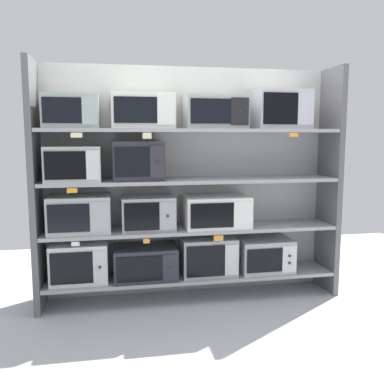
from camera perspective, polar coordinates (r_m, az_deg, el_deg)
ground at (r=3.05m, az=3.68°, el=-21.09°), size 6.55×6.00×0.02m
back_panel at (r=3.90m, az=-0.60°, el=1.41°), size 2.75×0.04×2.07m
upright_left at (r=3.67m, az=-20.46°, el=0.55°), size 0.05×0.40×2.07m
upright_right at (r=4.12m, az=18.15°, el=1.37°), size 0.05×0.40×2.07m
shelf_0 at (r=3.87m, az=0.00°, el=-11.31°), size 2.55×0.40×0.03m
microwave_0 at (r=3.76m, az=-15.01°, el=-9.17°), size 0.48×0.34×0.34m
microwave_1 at (r=3.76m, az=-6.37°, el=-9.41°), size 0.54×0.40×0.28m
microwave_2 at (r=3.83m, az=2.15°, el=-8.59°), size 0.49×0.36×0.34m
microwave_3 at (r=3.99m, az=9.74°, el=-8.34°), size 0.49×0.39×0.30m
shelf_1 at (r=3.75m, az=0.00°, el=-5.03°), size 2.55×0.40×0.03m
microwave_4 at (r=3.66m, az=-14.97°, el=-2.87°), size 0.51×0.39×0.31m
microwave_5 at (r=3.66m, az=-5.99°, el=-2.83°), size 0.45×0.35×0.29m
microwave_6 at (r=3.76m, az=3.24°, el=-2.62°), size 0.57×0.40×0.28m
price_tag_0 at (r=3.51m, az=-15.52°, el=-6.81°), size 0.06×0.00×0.03m
price_tag_1 at (r=3.51m, az=-6.20°, el=-6.62°), size 0.05×0.00×0.04m
price_tag_2 at (r=3.60m, az=3.62°, el=-6.28°), size 0.08×0.00×0.05m
shelf_2 at (r=3.68m, az=0.00°, el=1.57°), size 2.55×0.40×0.03m
microwave_7 at (r=3.61m, az=-15.72°, el=3.71°), size 0.44×0.42×0.29m
microwave_8 at (r=3.60m, az=-7.34°, el=4.24°), size 0.42×0.37×0.33m
price_tag_3 at (r=3.43m, az=-15.96°, el=0.19°), size 0.08×0.00×0.04m
shelf_3 at (r=3.66m, az=0.00°, el=8.33°), size 2.55×0.40×0.03m
microwave_9 at (r=3.61m, az=-16.02°, el=10.43°), size 0.44×0.38×0.27m
microwave_10 at (r=3.61m, az=-6.72°, el=10.84°), size 0.52×0.34×0.29m
microwave_11 at (r=3.70m, az=3.08°, el=10.74°), size 0.53×0.36×0.28m
microwave_12 at (r=3.89m, az=11.89°, el=10.85°), size 0.48×0.36×0.34m
price_tag_4 at (r=3.40m, az=-15.39°, el=7.45°), size 0.09×0.00×0.04m
price_tag_5 at (r=3.40m, az=-6.11°, el=7.60°), size 0.07×0.00×0.05m
price_tag_6 at (r=3.71m, az=13.65°, el=7.55°), size 0.08×0.00×0.03m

